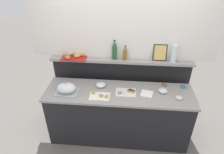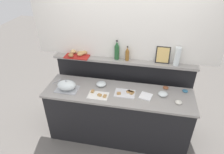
{
  "view_description": "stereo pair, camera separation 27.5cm",
  "coord_description": "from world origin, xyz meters",
  "px_view_note": "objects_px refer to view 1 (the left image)",
  "views": [
    {
      "loc": [
        0.11,
        -2.46,
        2.74
      ],
      "look_at": [
        -0.12,
        0.1,
        1.12
      ],
      "focal_mm": 32.39,
      "sensor_mm": 36.0,
      "label": 1
    },
    {
      "loc": [
        0.38,
        -2.42,
        2.74
      ],
      "look_at": [
        -0.12,
        0.1,
        1.12
      ],
      "focal_mm": 32.39,
      "sensor_mm": 36.0,
      "label": 2
    }
  ],
  "objects_px": {
    "serving_tongs": "(56,85)",
    "water_carafe": "(174,53)",
    "napkin_stack": "(147,94)",
    "wine_bottle_green": "(114,51)",
    "serving_cloche": "(66,88)",
    "glass_bowl_large": "(163,91)",
    "condiment_bowl_teal": "(179,98)",
    "condiment_bowl_red": "(164,84)",
    "vinegar_bottle_amber": "(125,53)",
    "condiment_bowl_dark": "(183,86)",
    "framed_picture": "(160,53)",
    "bread_basket": "(75,55)",
    "sandwich_platter_rear": "(100,96)",
    "glass_bowl_medium": "(101,85)",
    "sandwich_platter_front": "(127,92)"
  },
  "relations": [
    {
      "from": "sandwich_platter_rear",
      "to": "condiment_bowl_dark",
      "type": "xyz_separation_m",
      "value": [
        1.26,
        0.35,
        0.01
      ]
    },
    {
      "from": "serving_cloche",
      "to": "glass_bowl_large",
      "type": "relative_size",
      "value": 2.45
    },
    {
      "from": "glass_bowl_medium",
      "to": "serving_tongs",
      "type": "bearing_deg",
      "value": -177.04
    },
    {
      "from": "condiment_bowl_red",
      "to": "serving_tongs",
      "type": "height_order",
      "value": "condiment_bowl_red"
    },
    {
      "from": "condiment_bowl_dark",
      "to": "serving_tongs",
      "type": "xyz_separation_m",
      "value": [
        -2.0,
        -0.13,
        -0.01
      ]
    },
    {
      "from": "napkin_stack",
      "to": "condiment_bowl_teal",
      "type": "bearing_deg",
      "value": -7.77
    },
    {
      "from": "condiment_bowl_red",
      "to": "vinegar_bottle_amber",
      "type": "relative_size",
      "value": 0.37
    },
    {
      "from": "water_carafe",
      "to": "condiment_bowl_dark",
      "type": "bearing_deg",
      "value": -49.12
    },
    {
      "from": "napkin_stack",
      "to": "water_carafe",
      "type": "xyz_separation_m",
      "value": [
        0.4,
        0.44,
        0.47
      ]
    },
    {
      "from": "sandwich_platter_front",
      "to": "vinegar_bottle_amber",
      "type": "height_order",
      "value": "vinegar_bottle_amber"
    },
    {
      "from": "serving_cloche",
      "to": "wine_bottle_green",
      "type": "distance_m",
      "value": 0.94
    },
    {
      "from": "framed_picture",
      "to": "glass_bowl_medium",
      "type": "bearing_deg",
      "value": -159.75
    },
    {
      "from": "serving_tongs",
      "to": "water_carafe",
      "type": "xyz_separation_m",
      "value": [
        1.82,
        0.33,
        0.47
      ]
    },
    {
      "from": "napkin_stack",
      "to": "serving_tongs",
      "type": "bearing_deg",
      "value": 175.52
    },
    {
      "from": "condiment_bowl_red",
      "to": "vinegar_bottle_amber",
      "type": "height_order",
      "value": "vinegar_bottle_amber"
    },
    {
      "from": "napkin_stack",
      "to": "framed_picture",
      "type": "height_order",
      "value": "framed_picture"
    },
    {
      "from": "condiment_bowl_dark",
      "to": "serving_cloche",
      "type": "bearing_deg",
      "value": -170.66
    },
    {
      "from": "water_carafe",
      "to": "vinegar_bottle_amber",
      "type": "bearing_deg",
      "value": 179.02
    },
    {
      "from": "bread_basket",
      "to": "water_carafe",
      "type": "height_order",
      "value": "water_carafe"
    },
    {
      "from": "glass_bowl_large",
      "to": "condiment_bowl_teal",
      "type": "relative_size",
      "value": 1.42
    },
    {
      "from": "napkin_stack",
      "to": "wine_bottle_green",
      "type": "relative_size",
      "value": 0.54
    },
    {
      "from": "condiment_bowl_dark",
      "to": "vinegar_bottle_amber",
      "type": "bearing_deg",
      "value": 166.77
    },
    {
      "from": "glass_bowl_medium",
      "to": "sandwich_platter_rear",
      "type": "bearing_deg",
      "value": -85.44
    },
    {
      "from": "glass_bowl_large",
      "to": "bread_basket",
      "type": "height_order",
      "value": "bread_basket"
    },
    {
      "from": "glass_bowl_large",
      "to": "water_carafe",
      "type": "distance_m",
      "value": 0.6
    },
    {
      "from": "serving_cloche",
      "to": "vinegar_bottle_amber",
      "type": "xyz_separation_m",
      "value": [
        0.84,
        0.51,
        0.36
      ]
    },
    {
      "from": "sandwich_platter_front",
      "to": "napkin_stack",
      "type": "distance_m",
      "value": 0.3
    },
    {
      "from": "condiment_bowl_red",
      "to": "water_carafe",
      "type": "height_order",
      "value": "water_carafe"
    },
    {
      "from": "water_carafe",
      "to": "wine_bottle_green",
      "type": "bearing_deg",
      "value": 178.5
    },
    {
      "from": "condiment_bowl_dark",
      "to": "sandwich_platter_rear",
      "type": "bearing_deg",
      "value": -164.5
    },
    {
      "from": "framed_picture",
      "to": "sandwich_platter_rear",
      "type": "bearing_deg",
      "value": -145.94
    },
    {
      "from": "condiment_bowl_red",
      "to": "napkin_stack",
      "type": "height_order",
      "value": "condiment_bowl_red"
    },
    {
      "from": "condiment_bowl_dark",
      "to": "glass_bowl_medium",
      "type": "bearing_deg",
      "value": -176.08
    },
    {
      "from": "sandwich_platter_front",
      "to": "serving_cloche",
      "type": "height_order",
      "value": "serving_cloche"
    },
    {
      "from": "condiment_bowl_teal",
      "to": "serving_tongs",
      "type": "bearing_deg",
      "value": 174.72
    },
    {
      "from": "condiment_bowl_teal",
      "to": "wine_bottle_green",
      "type": "distance_m",
      "value": 1.2
    },
    {
      "from": "serving_cloche",
      "to": "glass_bowl_medium",
      "type": "bearing_deg",
      "value": 22.62
    },
    {
      "from": "wine_bottle_green",
      "to": "framed_picture",
      "type": "distance_m",
      "value": 0.71
    },
    {
      "from": "sandwich_platter_rear",
      "to": "serving_cloche",
      "type": "xyz_separation_m",
      "value": [
        -0.51,
        0.06,
        0.06
      ]
    },
    {
      "from": "condiment_bowl_dark",
      "to": "glass_bowl_large",
      "type": "bearing_deg",
      "value": -154.53
    },
    {
      "from": "serving_cloche",
      "to": "vinegar_bottle_amber",
      "type": "relative_size",
      "value": 1.44
    },
    {
      "from": "bread_basket",
      "to": "framed_picture",
      "type": "relative_size",
      "value": 1.53
    },
    {
      "from": "glass_bowl_large",
      "to": "vinegar_bottle_amber",
      "type": "height_order",
      "value": "vinegar_bottle_amber"
    },
    {
      "from": "glass_bowl_large",
      "to": "water_carafe",
      "type": "xyz_separation_m",
      "value": [
        0.15,
        0.36,
        0.45
      ]
    },
    {
      "from": "sandwich_platter_rear",
      "to": "vinegar_bottle_amber",
      "type": "bearing_deg",
      "value": 59.45
    },
    {
      "from": "glass_bowl_medium",
      "to": "condiment_bowl_red",
      "type": "relative_size",
      "value": 1.79
    },
    {
      "from": "condiment_bowl_dark",
      "to": "framed_picture",
      "type": "relative_size",
      "value": 0.32
    },
    {
      "from": "bread_basket",
      "to": "water_carafe",
      "type": "relative_size",
      "value": 1.39
    },
    {
      "from": "sandwich_platter_rear",
      "to": "water_carafe",
      "type": "relative_size",
      "value": 1.04
    },
    {
      "from": "condiment_bowl_red",
      "to": "vinegar_bottle_amber",
      "type": "bearing_deg",
      "value": 163.6
    }
  ]
}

